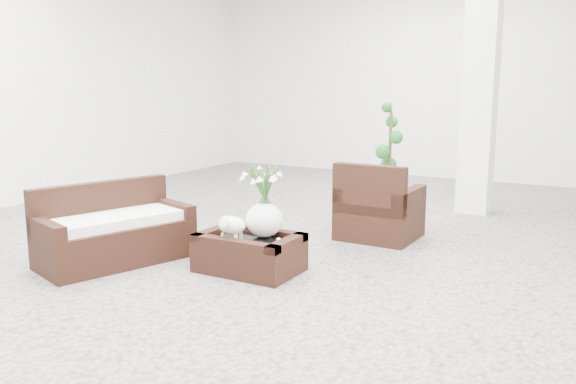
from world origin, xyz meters
The scene contains 9 objects.
ground centered at (0.00, 0.00, 0.00)m, with size 11.00×11.00×0.00m, color gray.
column centered at (1.20, 2.80, 1.75)m, with size 0.40×0.40×3.50m, color white.
coffee_table centered at (0.00, -0.81, 0.16)m, with size 0.90×0.60×0.31m, color black.
sheep_figurine centered at (-0.12, -0.91, 0.42)m, with size 0.28×0.23×0.21m, color white.
planter_narcissus centered at (0.10, -0.71, 0.71)m, with size 0.44×0.44×0.80m, color white, non-canonical shape.
tealight centered at (0.30, -0.79, 0.33)m, with size 0.04×0.04×0.03m, color white.
armchair centered at (0.60, 0.90, 0.43)m, with size 0.80×0.77×0.85m, color black.
loveseat centered at (-1.25, -1.21, 0.37)m, with size 1.40×0.67×0.75m, color black.
topiary centered at (-0.10, 3.09, 0.70)m, with size 0.37×0.37×1.40m, color #184A18, non-canonical shape.
Camera 1 is at (2.87, -5.16, 1.68)m, focal length 37.00 mm.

